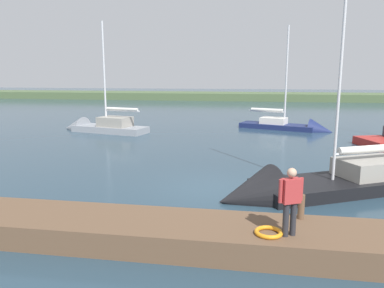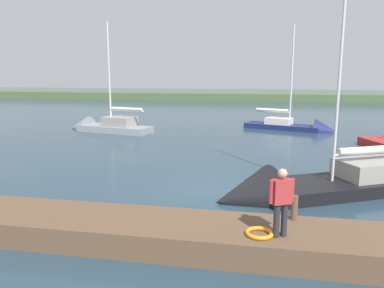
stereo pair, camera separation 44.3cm
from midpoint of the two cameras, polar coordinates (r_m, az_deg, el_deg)
The scene contains 9 objects.
ground_plane at distance 14.25m, azimuth 3.83°, elevation -7.00°, with size 200.00×200.00×0.00m, color #263D4C.
far_shoreline at distance 65.05m, azimuth 9.48°, elevation 6.70°, with size 180.00×8.00×2.40m, color #4C603D.
dock_pier at distance 9.66m, azimuth 0.19°, elevation -13.75°, with size 27.16×2.03×0.65m, color brown.
mooring_post_far at distance 9.99m, azimuth 16.70°, elevation -9.37°, with size 0.17×0.17×0.64m, color brown.
life_ring_buoy at distance 9.00m, azimuth 11.75°, elevation -13.27°, with size 0.66×0.66×0.10m, color orange.
sailboat_behind_pier at distance 14.31m, azimuth 18.61°, elevation -6.67°, with size 8.88×6.03×11.03m.
sailboat_outer_mooring at distance 30.38m, azimuth 16.39°, elevation 2.28°, with size 7.43×4.28×8.95m.
sailboat_far_right at distance 29.49m, azimuth -13.14°, elevation 2.43°, with size 7.39×3.60×9.00m.
person_on_dock at distance 8.72m, azimuth 15.00°, elevation -8.09°, with size 0.56×0.39×1.61m.
Camera 2 is at (-1.85, 13.44, 4.31)m, focal length 34.71 mm.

